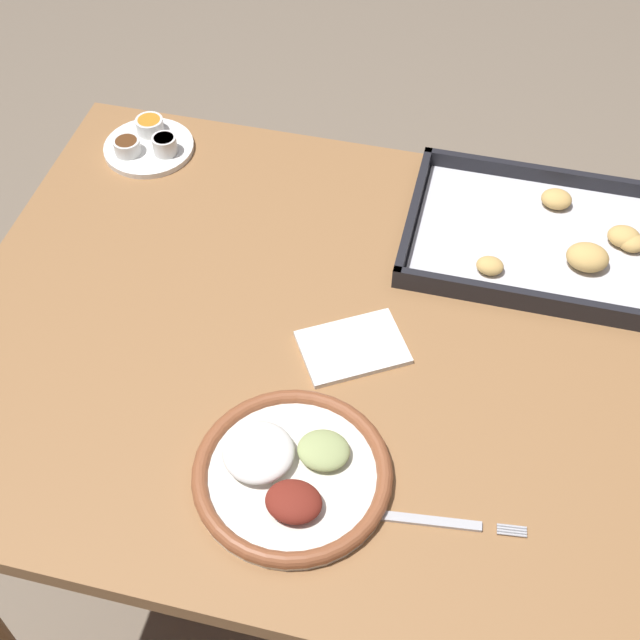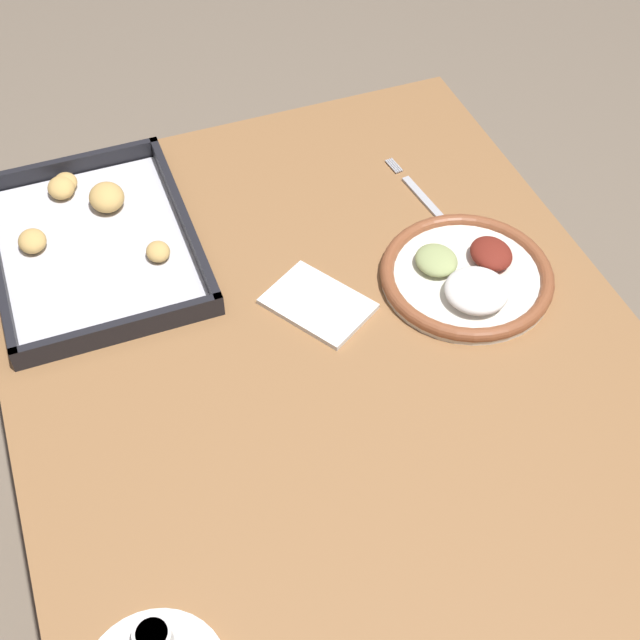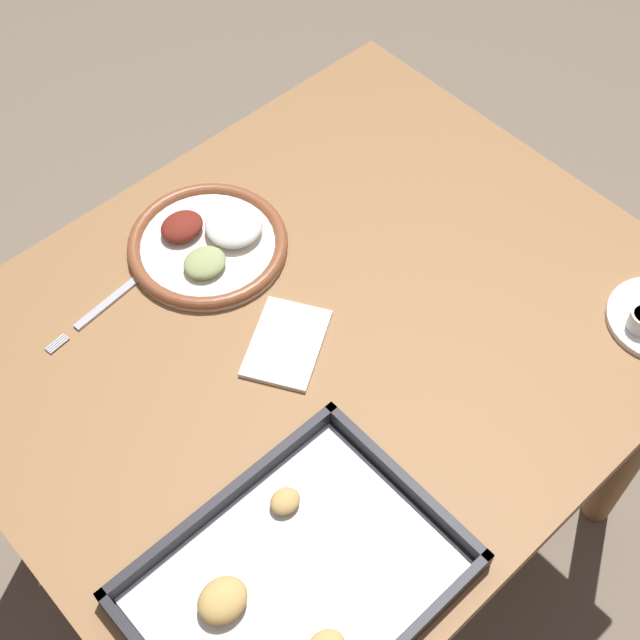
# 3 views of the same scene
# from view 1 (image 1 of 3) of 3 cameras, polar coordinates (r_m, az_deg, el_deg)

# --- Properties ---
(ground_plane) EXTENTS (8.00, 8.00, 0.00)m
(ground_plane) POSITION_cam_1_polar(r_m,az_deg,el_deg) (1.89, -0.28, -15.29)
(ground_plane) COLOR #7A6B59
(dining_table) EXTENTS (1.01, 0.84, 0.75)m
(dining_table) POSITION_cam_1_polar(r_m,az_deg,el_deg) (1.34, -0.39, -4.11)
(dining_table) COLOR olive
(dining_table) RESTS_ON ground_plane
(dinner_plate) EXTENTS (0.25, 0.25, 0.04)m
(dinner_plate) POSITION_cam_1_polar(r_m,az_deg,el_deg) (1.10, -1.93, -9.71)
(dinner_plate) COLOR white
(dinner_plate) RESTS_ON dining_table
(fork) EXTENTS (0.23, 0.04, 0.00)m
(fork) POSITION_cam_1_polar(r_m,az_deg,el_deg) (1.09, 6.46, -12.60)
(fork) COLOR #B2B2B7
(fork) RESTS_ON dining_table
(saucer_plate) EXTENTS (0.15, 0.15, 0.04)m
(saucer_plate) POSITION_cam_1_polar(r_m,az_deg,el_deg) (1.55, -10.94, 11.04)
(saucer_plate) COLOR white
(saucer_plate) RESTS_ON dining_table
(baking_tray) EXTENTS (0.38, 0.29, 0.04)m
(baking_tray) POSITION_cam_1_polar(r_m,az_deg,el_deg) (1.40, 13.96, 5.11)
(baking_tray) COLOR black
(baking_tray) RESTS_ON dining_table
(napkin) EXTENTS (0.17, 0.16, 0.01)m
(napkin) POSITION_cam_1_polar(r_m,az_deg,el_deg) (1.23, 2.11, -1.76)
(napkin) COLOR white
(napkin) RESTS_ON dining_table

